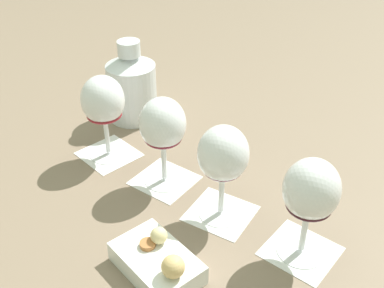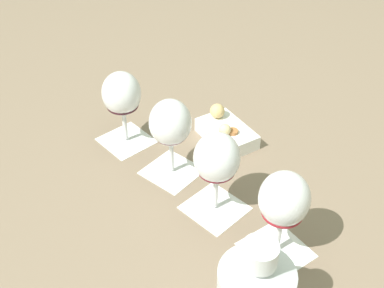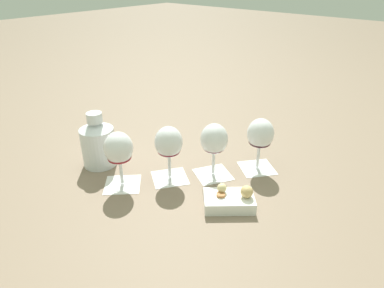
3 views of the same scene
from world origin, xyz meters
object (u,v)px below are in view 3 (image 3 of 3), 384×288
Objects in this scene: wine_glass_0 at (119,151)px; wine_glass_2 at (214,142)px; wine_glass_1 at (169,145)px; wine_glass_3 at (260,136)px; snack_dish at (230,200)px; ceramic_vase at (98,143)px.

wine_glass_0 is 1.00× the size of wine_glass_2.
wine_glass_0 and wine_glass_1 have the same top height.
wine_glass_0 is 1.00× the size of wine_glass_1.
wine_glass_3 reaches higher than snack_dish.
wine_glass_2 is 1.08× the size of snack_dish.
wine_glass_1 is at bearing -34.80° from wine_glass_0.
wine_glass_0 and wine_glass_2 have the same top height.
wine_glass_2 is 0.94× the size of ceramic_vase.
wine_glass_1 is at bearing 91.53° from snack_dish.
ceramic_vase is 1.15× the size of snack_dish.
wine_glass_1 is 0.25m from ceramic_vase.
wine_glass_1 is 0.29m from wine_glass_3.
wine_glass_1 reaches higher than snack_dish.
snack_dish is (0.12, -0.30, -0.10)m from wine_glass_0.
wine_glass_2 is at bearing -41.16° from wine_glass_1.
ceramic_vase reaches higher than wine_glass_2.
wine_glass_3 is 0.52m from ceramic_vase.
wine_glass_3 is 0.24m from snack_dish.
wine_glass_0 is at bearing 142.12° from wine_glass_2.
wine_glass_1 is at bearing 138.84° from wine_glass_2.
wine_glass_1 is 0.94× the size of ceramic_vase.
wine_glass_0 is 0.34m from snack_dish.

